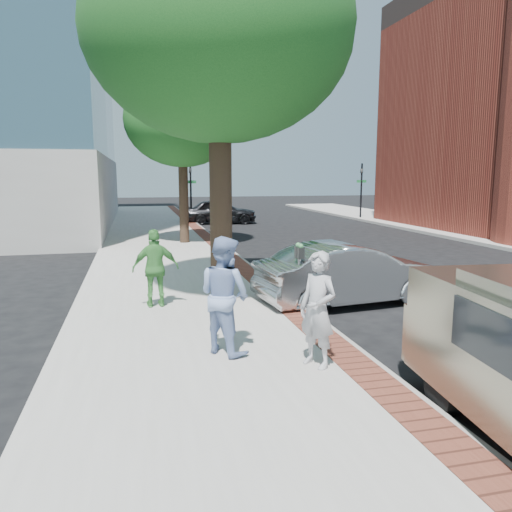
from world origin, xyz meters
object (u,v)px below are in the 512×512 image
object	(u,v)px
parking_meter	(299,263)
sedan_silver	(350,274)
person_gray	(318,310)
person_green	(156,268)
bg_car	(220,211)
person_officer	(224,295)

from	to	relation	value
parking_meter	sedan_silver	world-z (taller)	parking_meter
person_gray	person_green	xyz separation A→B (m)	(-2.24, 4.14, -0.02)
person_gray	bg_car	distance (m)	24.26
bg_car	sedan_silver	bearing A→B (deg)	-175.00
sedan_silver	parking_meter	bearing A→B (deg)	110.10
person_gray	person_green	distance (m)	4.70
person_green	person_officer	bearing A→B (deg)	104.53
sedan_silver	bg_car	world-z (taller)	bg_car
parking_meter	bg_car	size ratio (longest dim) A/B	0.33
parking_meter	sedan_silver	distance (m)	1.79
person_gray	person_officer	distance (m)	1.58
person_officer	person_gray	bearing A→B (deg)	-162.35
person_green	sedan_silver	world-z (taller)	person_green
person_green	bg_car	size ratio (longest dim) A/B	0.38
person_officer	person_green	distance (m)	3.34
person_gray	sedan_silver	size ratio (longest dim) A/B	0.40
bg_car	person_green	bearing A→B (deg)	172.37
parking_meter	bg_car	xyz separation A→B (m)	(1.84, 21.09, -0.43)
person_officer	person_green	size ratio (longest dim) A/B	1.12
bg_car	parking_meter	bearing A→B (deg)	-179.12
parking_meter	person_officer	distance (m)	2.88
person_gray	person_green	bearing A→B (deg)	178.83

